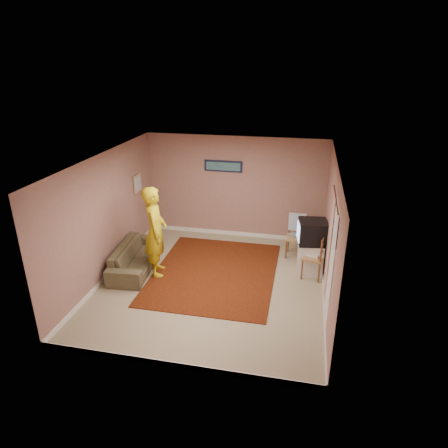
% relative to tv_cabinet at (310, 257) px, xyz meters
% --- Properties ---
extents(ground, '(5.00, 5.00, 0.00)m').
position_rel_tv_cabinet_xyz_m(ground, '(-1.95, -0.91, -0.35)').
color(ground, tan).
rests_on(ground, ground).
extents(wall_back, '(4.50, 0.02, 2.60)m').
position_rel_tv_cabinet_xyz_m(wall_back, '(-1.95, 1.59, 0.95)').
color(wall_back, '#A1776A').
rests_on(wall_back, ground).
extents(wall_front, '(4.50, 0.02, 2.60)m').
position_rel_tv_cabinet_xyz_m(wall_front, '(-1.95, -3.41, 0.95)').
color(wall_front, '#A1776A').
rests_on(wall_front, ground).
extents(wall_left, '(0.02, 5.00, 2.60)m').
position_rel_tv_cabinet_xyz_m(wall_left, '(-4.20, -0.91, 0.95)').
color(wall_left, '#A1776A').
rests_on(wall_left, ground).
extents(wall_right, '(0.02, 5.00, 2.60)m').
position_rel_tv_cabinet_xyz_m(wall_right, '(0.30, -0.91, 0.95)').
color(wall_right, '#A1776A').
rests_on(wall_right, ground).
extents(ceiling, '(4.50, 5.00, 0.02)m').
position_rel_tv_cabinet_xyz_m(ceiling, '(-1.95, -0.91, 2.25)').
color(ceiling, white).
rests_on(ceiling, wall_back).
extents(baseboard_back, '(4.50, 0.02, 0.10)m').
position_rel_tv_cabinet_xyz_m(baseboard_back, '(-1.95, 1.58, -0.30)').
color(baseboard_back, white).
rests_on(baseboard_back, ground).
extents(baseboard_front, '(4.50, 0.02, 0.10)m').
position_rel_tv_cabinet_xyz_m(baseboard_front, '(-1.95, -3.40, -0.30)').
color(baseboard_front, white).
rests_on(baseboard_front, ground).
extents(baseboard_left, '(0.02, 5.00, 0.10)m').
position_rel_tv_cabinet_xyz_m(baseboard_left, '(-4.19, -0.91, -0.30)').
color(baseboard_left, white).
rests_on(baseboard_left, ground).
extents(baseboard_right, '(0.02, 5.00, 0.10)m').
position_rel_tv_cabinet_xyz_m(baseboard_right, '(0.29, -0.91, -0.30)').
color(baseboard_right, white).
rests_on(baseboard_right, ground).
extents(window, '(0.01, 1.10, 1.50)m').
position_rel_tv_cabinet_xyz_m(window, '(0.29, -1.81, 1.10)').
color(window, black).
rests_on(window, wall_right).
extents(curtain_sheer, '(0.01, 0.75, 2.10)m').
position_rel_tv_cabinet_xyz_m(curtain_sheer, '(0.28, -1.96, 0.90)').
color(curtain_sheer, white).
rests_on(curtain_sheer, wall_right).
extents(curtain_floral, '(0.01, 0.35, 2.10)m').
position_rel_tv_cabinet_xyz_m(curtain_floral, '(0.27, -1.26, 0.90)').
color(curtain_floral, beige).
rests_on(curtain_floral, wall_right).
extents(curtain_rod, '(0.02, 1.40, 0.02)m').
position_rel_tv_cabinet_xyz_m(curtain_rod, '(0.25, -1.81, 1.97)').
color(curtain_rod, brown).
rests_on(curtain_rod, wall_right).
extents(picture_back, '(0.95, 0.04, 0.28)m').
position_rel_tv_cabinet_xyz_m(picture_back, '(-2.25, 1.56, 1.50)').
color(picture_back, '#121533').
rests_on(picture_back, wall_back).
extents(picture_left, '(0.04, 0.38, 0.42)m').
position_rel_tv_cabinet_xyz_m(picture_left, '(-4.17, 0.69, 1.20)').
color(picture_left, tan).
rests_on(picture_left, wall_left).
extents(area_rug, '(2.60, 3.24, 0.02)m').
position_rel_tv_cabinet_xyz_m(area_rug, '(-2.01, -0.47, -0.34)').
color(area_rug, black).
rests_on(area_rug, ground).
extents(tv_cabinet, '(0.55, 0.50, 0.70)m').
position_rel_tv_cabinet_xyz_m(tv_cabinet, '(0.00, 0.00, 0.00)').
color(tv_cabinet, silver).
rests_on(tv_cabinet, ground).
extents(crt_tv, '(0.65, 0.60, 0.50)m').
position_rel_tv_cabinet_xyz_m(crt_tv, '(-0.01, -0.00, 0.60)').
color(crt_tv, black).
rests_on(crt_tv, tv_cabinet).
extents(chair_a, '(0.48, 0.46, 0.53)m').
position_rel_tv_cabinet_xyz_m(chair_a, '(-0.34, 0.69, 0.25)').
color(chair_a, tan).
rests_on(chair_a, ground).
extents(dvd_player, '(0.35, 0.28, 0.05)m').
position_rel_tv_cabinet_xyz_m(dvd_player, '(-0.34, 0.69, 0.18)').
color(dvd_player, '#ADADB1').
rests_on(dvd_player, chair_a).
extents(blue_throw, '(0.40, 0.05, 0.42)m').
position_rel_tv_cabinet_xyz_m(blue_throw, '(-0.34, 0.88, 0.44)').
color(blue_throw, '#87BBDE').
rests_on(blue_throw, chair_a).
extents(chair_b, '(0.48, 0.50, 0.52)m').
position_rel_tv_cabinet_xyz_m(chair_b, '(0.05, -0.20, 0.24)').
color(chair_b, tan).
rests_on(chair_b, ground).
extents(game_console, '(0.28, 0.23, 0.05)m').
position_rel_tv_cabinet_xyz_m(game_console, '(0.05, -0.20, 0.17)').
color(game_console, white).
rests_on(game_console, chair_b).
extents(sofa, '(0.92, 1.97, 0.56)m').
position_rel_tv_cabinet_xyz_m(sofa, '(-3.75, -0.61, -0.07)').
color(sofa, brown).
rests_on(sofa, ground).
extents(person, '(0.66, 0.82, 1.95)m').
position_rel_tv_cabinet_xyz_m(person, '(-3.21, -0.71, 0.63)').
color(person, gold).
rests_on(person, ground).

